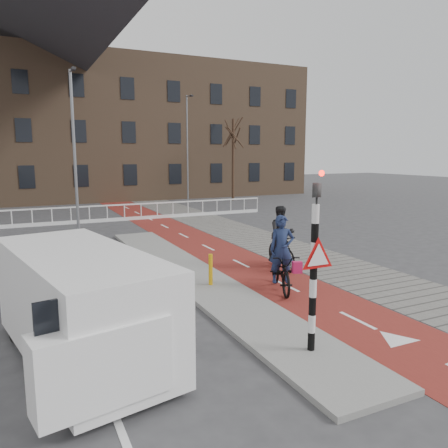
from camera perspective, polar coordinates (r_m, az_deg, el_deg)
name	(u,v)px	position (r m, az deg, el deg)	size (l,w,h in m)	color
ground	(281,317)	(10.96, 7.48, -11.90)	(120.00, 120.00, 0.00)	#38383A
bike_lane	(191,239)	(20.26, -4.33, -1.99)	(2.50, 60.00, 0.01)	maroon
sidewalk	(244,234)	(21.40, 2.68, -1.37)	(3.00, 60.00, 0.01)	slate
curb_island	(194,276)	(14.03, -3.90, -6.84)	(1.80, 16.00, 0.12)	gray
traffic_signal	(315,257)	(8.46, 11.76, -4.28)	(0.80, 0.80, 3.68)	black
bollard	(211,269)	(12.83, -1.76, -5.95)	(0.12, 0.12, 0.92)	#DA9E0C
cyclist_near	(281,265)	(12.71, 7.51, -5.39)	(1.43, 2.27, 2.20)	black
cyclist_far	(281,243)	(15.09, 7.50, -2.45)	(1.02, 2.10, 2.16)	black
van	(81,303)	(8.85, -18.21, -9.83)	(2.93, 5.24, 2.12)	white
railing	(32,221)	(25.83, -23.75, 0.36)	(28.00, 0.10, 0.99)	silver
townhouse_row	(46,107)	(40.83, -22.27, 14.01)	(46.00, 10.00, 15.90)	#7F6047
tree_right	(233,160)	(36.71, 1.20, 8.33)	(0.22, 0.22, 6.73)	#322016
streetlight_near	(75,162)	(18.95, -18.89, 7.73)	(0.12, 0.12, 7.21)	slate
streetlight_right	(187,151)	(33.89, -4.81, 9.49)	(0.12, 0.12, 8.23)	slate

